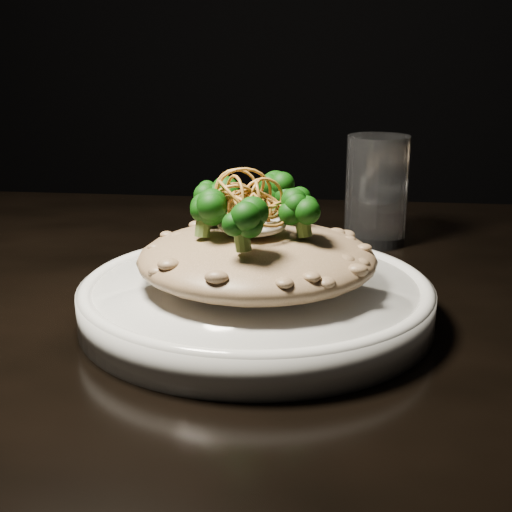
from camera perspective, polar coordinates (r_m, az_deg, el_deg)
The scene contains 7 objects.
table at distance 0.70m, azimuth 2.29°, elevation -9.22°, with size 1.10×0.80×0.75m.
plate at distance 0.60m, azimuth 0.00°, elevation -3.63°, with size 0.29×0.29×0.03m, color silver.
risotto at distance 0.59m, azimuth 0.08°, elevation -0.16°, with size 0.20×0.20×0.04m, color brown.
broccoli at distance 0.58m, azimuth -0.37°, elevation 3.94°, with size 0.12×0.12×0.04m, color black, non-canonical shape.
cheese at distance 0.58m, azimuth -0.33°, elevation 2.54°, with size 0.06×0.06×0.02m, color silver.
shallots at distance 0.57m, azimuth -0.47°, elevation 5.23°, with size 0.06×0.06×0.04m, color brown, non-canonical shape.
drinking_glass at distance 0.82m, azimuth 9.61°, elevation 5.19°, with size 0.07×0.07×0.12m, color white.
Camera 1 is at (0.05, -0.63, 0.98)m, focal length 50.00 mm.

